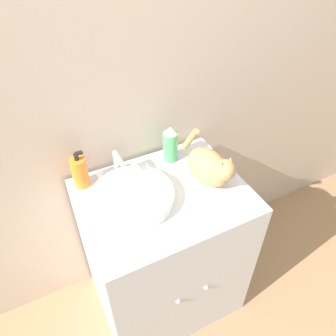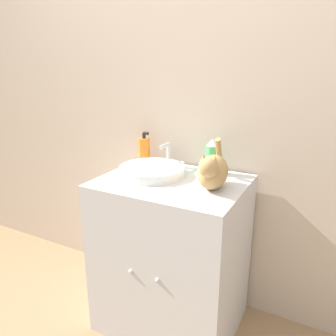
{
  "view_description": "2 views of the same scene",
  "coord_description": "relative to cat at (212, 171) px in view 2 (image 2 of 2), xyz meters",
  "views": [
    {
      "loc": [
        -0.43,
        -0.6,
        1.86
      ],
      "look_at": [
        0.02,
        0.28,
        0.99
      ],
      "focal_mm": 35.0,
      "sensor_mm": 36.0,
      "label": 1
    },
    {
      "loc": [
        0.7,
        -1.09,
        1.39
      ],
      "look_at": [
        0.0,
        0.23,
        0.92
      ],
      "focal_mm": 35.0,
      "sensor_mm": 36.0,
      "label": 2
    }
  ],
  "objects": [
    {
      "name": "wall_back",
      "position": [
        -0.22,
        0.34,
        0.32
      ],
      "size": [
        6.0,
        0.05,
        2.5
      ],
      "color": "#C6B29E",
      "rests_on": "ground_plane"
    },
    {
      "name": "soap_bottle",
      "position": [
        -0.51,
        0.23,
        -0.01
      ],
      "size": [
        0.07,
        0.07,
        0.18
      ],
      "color": "orange",
      "rests_on": "vanity_cabinet"
    },
    {
      "name": "faucet",
      "position": [
        -0.35,
        0.22,
        -0.03
      ],
      "size": [
        0.2,
        0.11,
        0.14
      ],
      "color": "silver",
      "rests_on": "vanity_cabinet"
    },
    {
      "name": "vanity_cabinet",
      "position": [
        -0.22,
        0.02,
        -0.51
      ],
      "size": [
        0.72,
        0.58,
        0.84
      ],
      "color": "silver",
      "rests_on": "ground_plane"
    },
    {
      "name": "cat",
      "position": [
        0.0,
        0.0,
        0.0
      ],
      "size": [
        0.17,
        0.33,
        0.22
      ],
      "rotation": [
        0.0,
        0.0,
        -1.42
      ],
      "color": "tan",
      "rests_on": "vanity_cabinet"
    },
    {
      "name": "sink_basin",
      "position": [
        -0.35,
        0.04,
        -0.06
      ],
      "size": [
        0.34,
        0.34,
        0.05
      ],
      "color": "white",
      "rests_on": "vanity_cabinet"
    },
    {
      "name": "spray_bottle",
      "position": [
        -0.08,
        0.22,
        0.0
      ],
      "size": [
        0.07,
        0.07,
        0.19
      ],
      "color": "#4CB266",
      "rests_on": "vanity_cabinet"
    }
  ]
}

